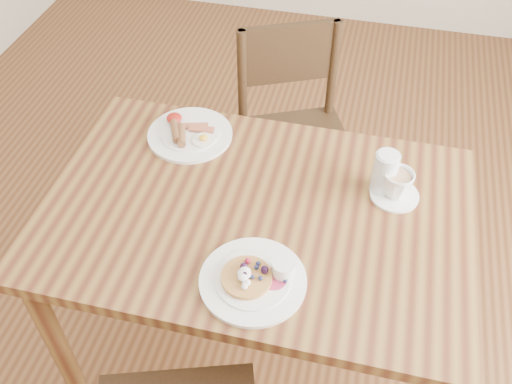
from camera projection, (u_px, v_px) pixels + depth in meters
The scene contains 7 objects.
ground at pixel (256, 344), 2.14m from camera, with size 5.00×5.00×0.00m, color #522E17.
dining_table at pixel (256, 232), 1.67m from camera, with size 1.20×0.80×0.75m.
chair_far at pixel (294, 131), 2.24m from camera, with size 0.56×0.56×0.88m.
pancake_plate at pixel (255, 278), 1.42m from camera, with size 0.27×0.27×0.06m.
breakfast_plate at pixel (189, 133), 1.81m from camera, with size 0.27×0.27×0.04m.
teacup_saucer at pixel (397, 186), 1.61m from camera, with size 0.14×0.14×0.09m.
water_glass at pixel (385, 173), 1.61m from camera, with size 0.07×0.07×0.13m, color silver.
Camera 1 is at (0.25, -1.05, 1.93)m, focal length 40.00 mm.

